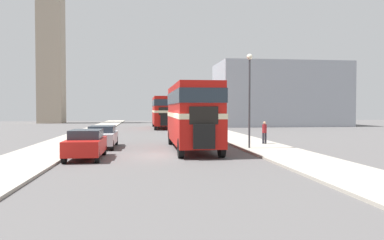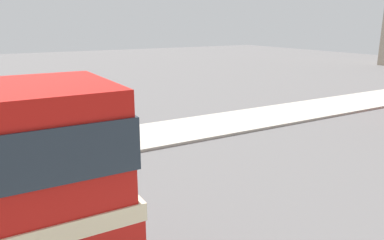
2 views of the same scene
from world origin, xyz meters
name	(u,v)px [view 1 (image 1 of 2)]	position (x,y,z in m)	size (l,w,h in m)	color
ground_plane	(163,156)	(0.00, 0.00, 0.00)	(120.00, 120.00, 0.00)	#565454
sidewalk_right	(281,153)	(6.75, 0.00, 0.06)	(3.50, 120.00, 0.12)	#A8A093
sidewalk_left	(34,157)	(-6.75, 0.00, 0.06)	(3.50, 120.00, 0.12)	#A8A093
double_decker_bus	(192,112)	(1.95, 2.66, 2.39)	(2.47, 9.52, 4.01)	#B2140F
bus_distant	(163,110)	(1.45, 28.88, 2.44)	(2.57, 11.05, 4.09)	#B2140F
car_parked_near	(86,144)	(-3.98, -0.76, 0.77)	(1.73, 3.95, 1.49)	red
car_parked_mid	(102,136)	(-3.77, 4.80, 0.75)	(1.77, 4.53, 1.44)	silver
pedestrian_walking	(264,131)	(7.36, 4.90, 1.00)	(0.31, 0.31, 1.56)	#282833
street_lamp	(250,87)	(5.51, 2.27, 3.96)	(0.36, 0.36, 5.86)	#38383D
church_tower	(51,6)	(-17.41, 49.12, 20.76)	(4.41, 4.41, 40.65)	tan
shop_building_block	(280,95)	(19.37, 34.10, 4.69)	(19.01, 9.80, 9.38)	#999EA8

